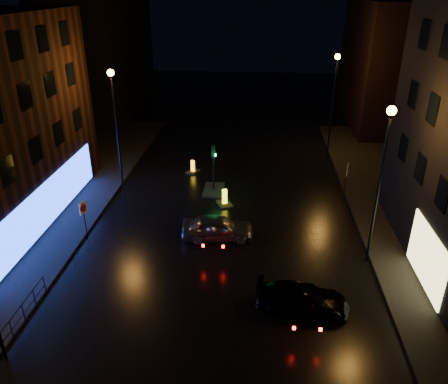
# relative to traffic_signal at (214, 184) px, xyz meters

# --- Properties ---
(ground) EXTENTS (120.00, 120.00, 0.00)m
(ground) POSITION_rel_traffic_signal_xyz_m (1.20, -14.00, -0.50)
(ground) COLOR black
(ground) RESTS_ON ground
(building_far_left) EXTENTS (8.00, 16.00, 14.00)m
(building_far_left) POSITION_rel_traffic_signal_xyz_m (-14.80, 21.00, 6.50)
(building_far_left) COLOR black
(building_far_left) RESTS_ON ground
(building_far_right) EXTENTS (8.00, 14.00, 12.00)m
(building_far_right) POSITION_rel_traffic_signal_xyz_m (16.20, 18.00, 5.50)
(building_far_right) COLOR black
(building_far_right) RESTS_ON ground
(street_lamp_lfar) EXTENTS (0.44, 0.44, 8.37)m
(street_lamp_lfar) POSITION_rel_traffic_signal_xyz_m (-6.60, -0.00, 5.06)
(street_lamp_lfar) COLOR black
(street_lamp_lfar) RESTS_ON ground
(street_lamp_rnear) EXTENTS (0.44, 0.44, 8.37)m
(street_lamp_rnear) POSITION_rel_traffic_signal_xyz_m (9.00, -8.00, 5.06)
(street_lamp_rnear) COLOR black
(street_lamp_rnear) RESTS_ON ground
(street_lamp_rfar) EXTENTS (0.44, 0.44, 8.37)m
(street_lamp_rfar) POSITION_rel_traffic_signal_xyz_m (9.00, 8.00, 5.06)
(street_lamp_rfar) COLOR black
(street_lamp_rfar) RESTS_ON ground
(traffic_signal) EXTENTS (1.40, 2.40, 3.45)m
(traffic_signal) POSITION_rel_traffic_signal_xyz_m (0.00, 0.00, 0.00)
(traffic_signal) COLOR black
(traffic_signal) RESTS_ON ground
(guard_railing) EXTENTS (0.05, 6.04, 1.00)m
(guard_railing) POSITION_rel_traffic_signal_xyz_m (-6.80, -15.00, 0.24)
(guard_railing) COLOR black
(guard_railing) RESTS_ON ground
(silver_hatchback) EXTENTS (4.23, 1.99, 1.40)m
(silver_hatchback) POSITION_rel_traffic_signal_xyz_m (0.88, -6.32, 0.20)
(silver_hatchback) COLOR #9A9BA1
(silver_hatchback) RESTS_ON ground
(dark_sedan) EXTENTS (4.26, 1.99, 1.21)m
(dark_sedan) POSITION_rel_traffic_signal_xyz_m (5.25, -12.10, 0.10)
(dark_sedan) COLOR black
(dark_sedan) RESTS_ON ground
(bollard_near) EXTENTS (1.28, 1.50, 1.11)m
(bollard_near) POSITION_rel_traffic_signal_xyz_m (0.94, -2.11, -0.26)
(bollard_near) COLOR black
(bollard_near) RESTS_ON ground
(bollard_far) EXTENTS (1.15, 1.33, 0.99)m
(bollard_far) POSITION_rel_traffic_signal_xyz_m (-1.96, 3.18, -0.29)
(bollard_far) COLOR black
(bollard_far) RESTS_ON ground
(road_sign_left) EXTENTS (0.24, 0.54, 2.30)m
(road_sign_left) POSITION_rel_traffic_signal_xyz_m (-6.70, -6.87, 1.22)
(road_sign_left) COLOR black
(road_sign_left) RESTS_ON ground
(road_sign_right) EXTENTS (0.19, 0.57, 2.39)m
(road_sign_right) POSITION_rel_traffic_signal_xyz_m (9.10, -0.17, 1.29)
(road_sign_right) COLOR black
(road_sign_right) RESTS_ON ground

